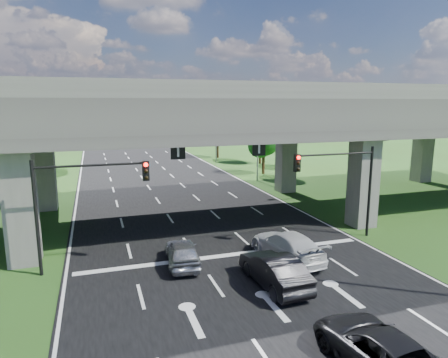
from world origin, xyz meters
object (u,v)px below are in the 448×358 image
car_white (287,246)px  car_trailing (380,350)px  signal_right (343,176)px  car_dark (274,270)px  streetlight_beyond (213,123)px  car_silver (182,252)px  signal_left (81,193)px  streetlight_far (255,129)px

car_white → car_trailing: (-1.48, -9.58, -0.07)m
signal_right → car_dark: size_ratio=1.24×
streetlight_beyond → car_trailing: 48.68m
streetlight_beyond → car_silver: bearing=-109.2°
signal_right → signal_left: 15.65m
car_dark → car_trailing: car_dark is taller
streetlight_beyond → car_trailing: size_ratio=1.93×
car_dark → streetlight_beyond: bearing=-105.6°
car_white → streetlight_far: bearing=-113.8°
streetlight_beyond → car_white: bearing=-100.6°
car_white → car_trailing: 9.69m
car_white → signal_right: bearing=-163.4°
signal_left → streetlight_beyond: 40.30m
car_silver → car_trailing: 11.48m
signal_right → car_dark: bearing=-145.2°
car_dark → car_trailing: 6.78m
streetlight_beyond → car_dark: (-9.22, -40.89, -5.02)m
streetlight_far → car_dark: 27.02m
signal_left → signal_right: bearing=0.0°
car_dark → car_white: car_dark is taller
car_dark → signal_left: bearing=-31.9°
streetlight_beyond → car_trailing: bearing=-100.2°
streetlight_far → car_trailing: (-8.58, -31.64, -5.10)m
streetlight_beyond → signal_left: bearing=-116.4°
streetlight_beyond → car_silver: streetlight_beyond is taller
signal_left → streetlight_far: (17.92, 20.06, 1.66)m
signal_right → car_silver: bearing=-174.9°
streetlight_beyond → car_trailing: streetlight_beyond is taller
streetlight_far → car_white: streetlight_far is taller
car_silver → signal_left: bearing=-4.6°
signal_right → car_white: signal_right is taller
car_silver → car_trailing: car_trailing is taller
signal_right → signal_left: bearing=180.0°
streetlight_far → car_trailing: streetlight_far is taller
signal_right → car_white: bearing=-157.4°
signal_right → car_white: 6.22m
signal_left → car_trailing: 15.27m
signal_right → car_dark: (-6.95, -4.84, -3.36)m
streetlight_beyond → car_white: (-7.10, -38.07, -5.03)m
car_silver → streetlight_beyond: bearing=-103.2°
signal_left → car_dark: size_ratio=1.24×
streetlight_beyond → streetlight_far: bearing=-90.0°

